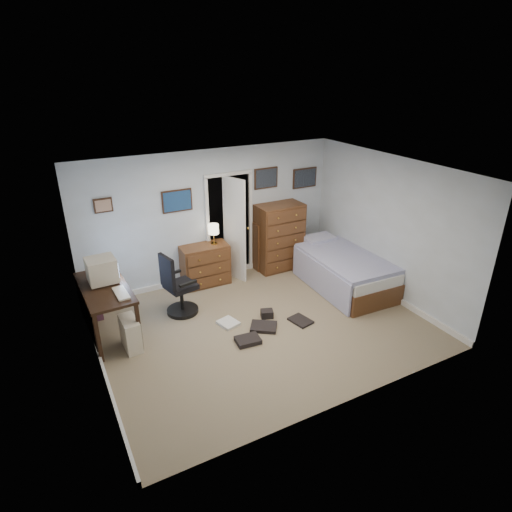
{
  "coord_description": "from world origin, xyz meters",
  "views": [
    {
      "loc": [
        -2.83,
        -5.12,
        3.86
      ],
      "look_at": [
        0.04,
        0.3,
        1.1
      ],
      "focal_mm": 30.0,
      "sensor_mm": 36.0,
      "label": 1
    }
  ],
  "objects_px": {
    "computer_desk": "(99,299)",
    "low_dresser": "(205,265)",
    "office_chair": "(178,291)",
    "tall_dresser": "(279,237)",
    "bed": "(341,269)"
  },
  "relations": [
    {
      "from": "computer_desk",
      "to": "low_dresser",
      "type": "distance_m",
      "value": 2.21
    },
    {
      "from": "computer_desk",
      "to": "tall_dresser",
      "type": "distance_m",
      "value": 3.72
    },
    {
      "from": "office_chair",
      "to": "tall_dresser",
      "type": "distance_m",
      "value": 2.53
    },
    {
      "from": "office_chair",
      "to": "bed",
      "type": "distance_m",
      "value": 3.08
    },
    {
      "from": "computer_desk",
      "to": "bed",
      "type": "height_order",
      "value": "computer_desk"
    },
    {
      "from": "computer_desk",
      "to": "office_chair",
      "type": "bearing_deg",
      "value": -0.06
    },
    {
      "from": "office_chair",
      "to": "bed",
      "type": "height_order",
      "value": "office_chair"
    },
    {
      "from": "computer_desk",
      "to": "office_chair",
      "type": "relative_size",
      "value": 1.31
    },
    {
      "from": "computer_desk",
      "to": "bed",
      "type": "xyz_separation_m",
      "value": [
        4.28,
        -0.4,
        -0.3
      ]
    },
    {
      "from": "tall_dresser",
      "to": "bed",
      "type": "relative_size",
      "value": 0.62
    },
    {
      "from": "low_dresser",
      "to": "bed",
      "type": "xyz_separation_m",
      "value": [
        2.25,
        -1.25,
        -0.06
      ]
    },
    {
      "from": "office_chair",
      "to": "tall_dresser",
      "type": "bearing_deg",
      "value": 5.52
    },
    {
      "from": "bed",
      "to": "low_dresser",
      "type": "bearing_deg",
      "value": 153.3
    },
    {
      "from": "tall_dresser",
      "to": "bed",
      "type": "bearing_deg",
      "value": -63.14
    },
    {
      "from": "computer_desk",
      "to": "low_dresser",
      "type": "relative_size",
      "value": 1.63
    }
  ]
}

